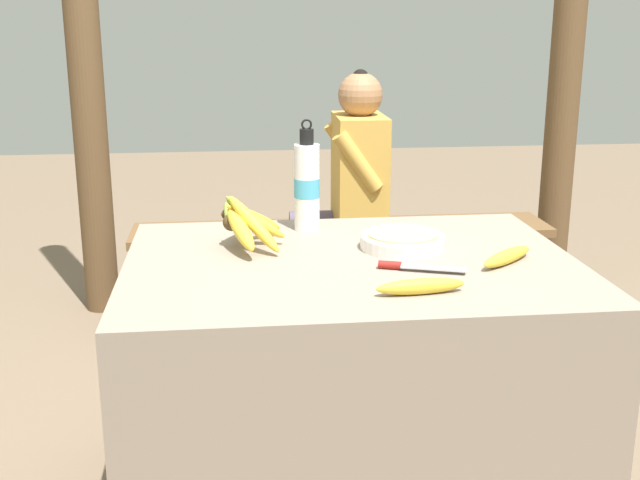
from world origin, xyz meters
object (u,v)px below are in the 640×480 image
at_px(serving_bowl, 402,240).
at_px(knife, 409,266).
at_px(banana_bunch_ripe, 247,222).
at_px(banana_bunch_green, 236,214).
at_px(seated_vendor, 348,182).
at_px(loose_banana_side, 507,257).
at_px(water_bottle, 307,185).
at_px(support_post_far, 568,39).
at_px(loose_banana_front, 421,286).
at_px(wooden_bench, 342,241).
at_px(support_post_near, 83,40).

xyz_separation_m(serving_bowl, knife, (-0.02, -0.19, -0.01)).
xyz_separation_m(banana_bunch_ripe, banana_bunch_green, (-0.02, 1.18, -0.26)).
height_order(banana_bunch_ripe, seated_vendor, seated_vendor).
bearing_deg(banana_bunch_green, knife, -74.29).
relative_size(serving_bowl, loose_banana_side, 1.24).
height_order(serving_bowl, water_bottle, water_bottle).
relative_size(seated_vendor, support_post_far, 0.46).
relative_size(serving_bowl, knife, 1.08).
xyz_separation_m(loose_banana_front, seated_vendor, (0.07, 1.58, -0.09)).
relative_size(water_bottle, seated_vendor, 0.29).
xyz_separation_m(loose_banana_side, seated_vendor, (-0.19, 1.38, -0.09)).
xyz_separation_m(loose_banana_side, support_post_far, (0.85, 1.71, 0.48)).
distance_m(loose_banana_side, banana_bunch_green, 1.57).
relative_size(serving_bowl, seated_vendor, 0.21).
xyz_separation_m(water_bottle, knife, (0.21, -0.41, -0.12)).
bearing_deg(loose_banana_side, banana_bunch_ripe, 160.94).
bearing_deg(banana_bunch_green, water_bottle, -79.14).
bearing_deg(wooden_bench, knife, -91.73).
distance_m(banana_bunch_green, support_post_far, 1.68).
height_order(banana_bunch_ripe, wooden_bench, banana_bunch_ripe).
bearing_deg(serving_bowl, knife, -97.43).
distance_m(loose_banana_side, seated_vendor, 1.39).
relative_size(loose_banana_front, support_post_far, 0.09).
distance_m(banana_bunch_ripe, support_post_far, 2.15).
bearing_deg(support_post_near, support_post_far, 0.00).
bearing_deg(banana_bunch_green, wooden_bench, 0.44).
height_order(banana_bunch_ripe, loose_banana_front, banana_bunch_ripe).
xyz_separation_m(wooden_bench, seated_vendor, (0.02, -0.03, 0.26)).
distance_m(loose_banana_front, knife, 0.17).
relative_size(knife, seated_vendor, 0.19).
bearing_deg(support_post_near, banana_bunch_ripe, -66.97).
distance_m(loose_banana_front, wooden_bench, 1.64).
distance_m(water_bottle, seated_vendor, 1.05).
height_order(knife, seated_vendor, seated_vendor).
distance_m(loose_banana_side, knife, 0.26).
relative_size(loose_banana_side, support_post_far, 0.08).
relative_size(banana_bunch_ripe, seated_vendor, 0.30).
height_order(support_post_near, support_post_far, same).
relative_size(water_bottle, support_post_far, 0.13).
height_order(knife, banana_bunch_green, knife).
xyz_separation_m(serving_bowl, loose_banana_side, (0.23, -0.16, -0.00)).
distance_m(banana_bunch_ripe, support_post_near, 1.67).
xyz_separation_m(loose_banana_front, wooden_bench, (0.06, 1.61, -0.35)).
bearing_deg(banana_bunch_ripe, seated_vendor, 69.05).
distance_m(banana_bunch_ripe, banana_bunch_green, 1.21).
bearing_deg(knife, support_post_far, 77.40).
bearing_deg(banana_bunch_green, banana_bunch_ripe, -89.05).
height_order(loose_banana_front, support_post_near, support_post_near).
relative_size(serving_bowl, banana_bunch_green, 0.72).
bearing_deg(seated_vendor, wooden_bench, -60.72).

